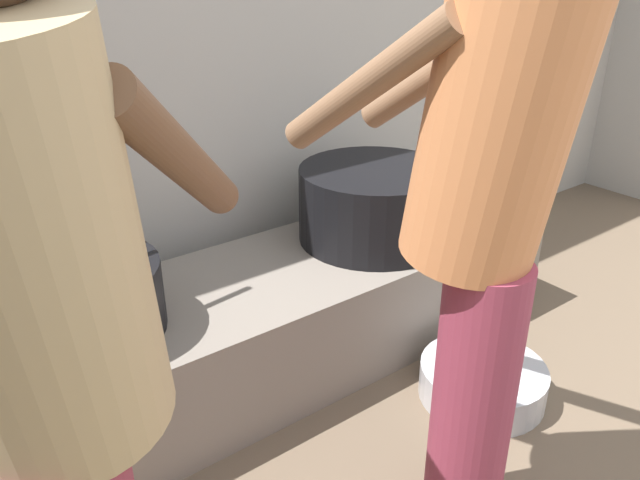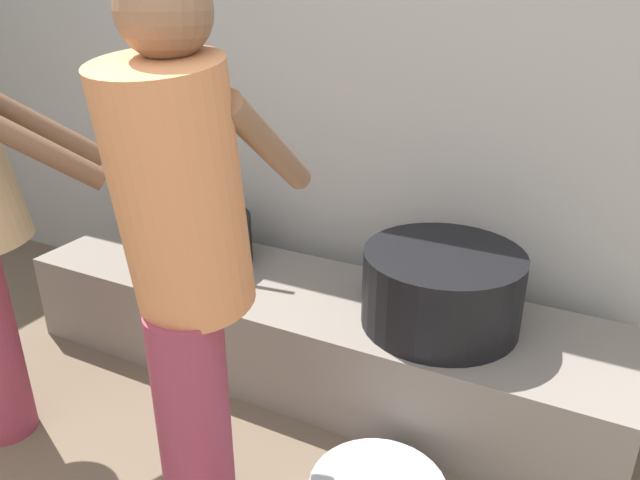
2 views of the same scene
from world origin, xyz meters
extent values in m
cube|color=#ADA8A0|center=(0.00, 2.33, 1.09)|extent=(5.72, 0.20, 2.17)
cube|color=slate|center=(-0.12, 1.81, 0.19)|extent=(2.44, 0.60, 0.38)
cylinder|color=black|center=(-0.67, 1.82, 0.49)|extent=(0.48, 0.48, 0.21)
cylinder|color=#937047|center=(-0.58, 1.82, 0.79)|extent=(0.19, 0.21, 0.51)
cylinder|color=black|center=(0.43, 1.80, 0.52)|extent=(0.56, 0.56, 0.28)
cylinder|color=#8C3347|center=(0.00, 0.95, 0.38)|extent=(0.20, 0.20, 0.76)
cylinder|color=#D17F4C|center=(0.00, 0.98, 1.06)|extent=(0.35, 0.42, 0.65)
sphere|color=brown|center=(0.00, 0.99, 1.46)|extent=(0.21, 0.21, 0.21)
cylinder|color=brown|center=(0.10, 1.22, 1.13)|extent=(0.13, 0.47, 0.35)
cylinder|color=brown|center=(-0.17, 1.19, 1.13)|extent=(0.13, 0.47, 0.35)
cylinder|color=brown|center=(-0.65, 1.07, 1.10)|extent=(0.37, 0.37, 0.34)
cylinder|color=brown|center=(-0.84, 1.26, 1.10)|extent=(0.37, 0.37, 0.34)
camera|label=1|loc=(-1.03, 0.20, 1.39)|focal=35.11mm
camera|label=2|loc=(0.90, -0.06, 1.52)|focal=33.62mm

